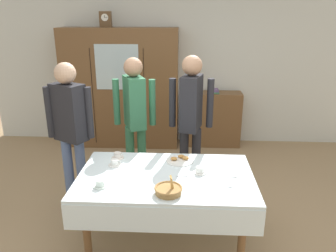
{
  "coord_description": "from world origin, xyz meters",
  "views": [
    {
      "loc": [
        0.17,
        -2.98,
        2.19
      ],
      "look_at": [
        0.0,
        0.2,
        1.09
      ],
      "focal_mm": 35.22,
      "sensor_mm": 36.0,
      "label": 1
    }
  ],
  "objects_px": {
    "tea_cup_far_right": "(118,156)",
    "person_beside_shelf": "(135,111)",
    "book_stack": "(214,91)",
    "pastry_plate": "(180,160)",
    "person_near_right_end": "(191,113)",
    "wall_cabinet": "(121,89)",
    "dining_table": "(166,186)",
    "tea_cup_mid_left": "(200,170)",
    "spoon_near_right": "(185,176)",
    "spoon_near_left": "(233,177)",
    "tea_cup_front_edge": "(115,163)",
    "mantel_clock": "(106,19)",
    "tea_cup_far_left": "(100,184)",
    "person_by_cabinet": "(70,123)",
    "spoon_center": "(228,187)",
    "bookshelf_low": "(213,119)",
    "bread_basket": "(168,190)"
  },
  "relations": [
    {
      "from": "tea_cup_far_right",
      "to": "person_beside_shelf",
      "type": "xyz_separation_m",
      "value": [
        0.08,
        0.72,
        0.27
      ]
    },
    {
      "from": "book_stack",
      "to": "pastry_plate",
      "type": "distance_m",
      "value": 2.36
    },
    {
      "from": "person_beside_shelf",
      "to": "person_near_right_end",
      "type": "height_order",
      "value": "person_near_right_end"
    },
    {
      "from": "wall_cabinet",
      "to": "book_stack",
      "type": "relative_size",
      "value": 9.05
    },
    {
      "from": "dining_table",
      "to": "tea_cup_mid_left",
      "type": "height_order",
      "value": "tea_cup_mid_left"
    },
    {
      "from": "tea_cup_far_right",
      "to": "spoon_near_right",
      "type": "height_order",
      "value": "tea_cup_far_right"
    },
    {
      "from": "person_near_right_end",
      "to": "spoon_near_left",
      "type": "bearing_deg",
      "value": -68.47
    },
    {
      "from": "tea_cup_mid_left",
      "to": "spoon_near_left",
      "type": "height_order",
      "value": "tea_cup_mid_left"
    },
    {
      "from": "tea_cup_front_edge",
      "to": "pastry_plate",
      "type": "bearing_deg",
      "value": 11.95
    },
    {
      "from": "mantel_clock",
      "to": "tea_cup_far_left",
      "type": "bearing_deg",
      "value": -79.36
    },
    {
      "from": "spoon_near_right",
      "to": "person_by_cabinet",
      "type": "relative_size",
      "value": 0.07
    },
    {
      "from": "spoon_center",
      "to": "bookshelf_low",
      "type": "bearing_deg",
      "value": 88.02
    },
    {
      "from": "wall_cabinet",
      "to": "pastry_plate",
      "type": "xyz_separation_m",
      "value": [
        1.03,
        -2.24,
        -0.23
      ]
    },
    {
      "from": "bookshelf_low",
      "to": "tea_cup_mid_left",
      "type": "bearing_deg",
      "value": -97.38
    },
    {
      "from": "tea_cup_far_left",
      "to": "spoon_near_right",
      "type": "xyz_separation_m",
      "value": [
        0.74,
        0.22,
        -0.02
      ]
    },
    {
      "from": "tea_cup_far_right",
      "to": "spoon_near_left",
      "type": "distance_m",
      "value": 1.21
    },
    {
      "from": "bread_basket",
      "to": "tea_cup_front_edge",
      "type": "bearing_deg",
      "value": 137.82
    },
    {
      "from": "tea_cup_far_right",
      "to": "tea_cup_mid_left",
      "type": "xyz_separation_m",
      "value": [
        0.85,
        -0.29,
        0.0
      ]
    },
    {
      "from": "spoon_near_left",
      "to": "tea_cup_far_left",
      "type": "bearing_deg",
      "value": -168.84
    },
    {
      "from": "spoon_near_left",
      "to": "person_by_cabinet",
      "type": "distance_m",
      "value": 1.84
    },
    {
      "from": "dining_table",
      "to": "spoon_near_left",
      "type": "xyz_separation_m",
      "value": [
        0.63,
        0.02,
        0.1
      ]
    },
    {
      "from": "book_stack",
      "to": "spoon_near_right",
      "type": "bearing_deg",
      "value": -100.21
    },
    {
      "from": "wall_cabinet",
      "to": "person_beside_shelf",
      "type": "bearing_deg",
      "value": -72.96
    },
    {
      "from": "tea_cup_far_left",
      "to": "tea_cup_front_edge",
      "type": "xyz_separation_m",
      "value": [
        0.04,
        0.43,
        0.0
      ]
    },
    {
      "from": "dining_table",
      "to": "book_stack",
      "type": "distance_m",
      "value": 2.74
    },
    {
      "from": "tea_cup_mid_left",
      "to": "tea_cup_far_right",
      "type": "bearing_deg",
      "value": 161.03
    },
    {
      "from": "wall_cabinet",
      "to": "person_near_right_end",
      "type": "relative_size",
      "value": 1.13
    },
    {
      "from": "dining_table",
      "to": "person_by_cabinet",
      "type": "height_order",
      "value": "person_by_cabinet"
    },
    {
      "from": "person_by_cabinet",
      "to": "tea_cup_mid_left",
      "type": "bearing_deg",
      "value": -20.61
    },
    {
      "from": "dining_table",
      "to": "person_beside_shelf",
      "type": "height_order",
      "value": "person_beside_shelf"
    },
    {
      "from": "book_stack",
      "to": "person_near_right_end",
      "type": "distance_m",
      "value": 1.7
    },
    {
      "from": "bread_basket",
      "to": "person_near_right_end",
      "type": "relative_size",
      "value": 0.14
    },
    {
      "from": "pastry_plate",
      "to": "person_beside_shelf",
      "type": "distance_m",
      "value": 0.99
    },
    {
      "from": "dining_table",
      "to": "bookshelf_low",
      "type": "relative_size",
      "value": 1.79
    },
    {
      "from": "mantel_clock",
      "to": "spoon_center",
      "type": "bearing_deg",
      "value": -59.1
    },
    {
      "from": "tea_cup_far_right",
      "to": "spoon_near_left",
      "type": "xyz_separation_m",
      "value": [
        1.15,
        -0.37,
        -0.02
      ]
    },
    {
      "from": "wall_cabinet",
      "to": "spoon_near_right",
      "type": "bearing_deg",
      "value": -67.26
    },
    {
      "from": "bookshelf_low",
      "to": "bread_basket",
      "type": "xyz_separation_m",
      "value": [
        -0.61,
        -2.94,
        0.31
      ]
    },
    {
      "from": "mantel_clock",
      "to": "tea_cup_front_edge",
      "type": "height_order",
      "value": "mantel_clock"
    },
    {
      "from": "spoon_near_right",
      "to": "tea_cup_far_left",
      "type": "bearing_deg",
      "value": -163.22
    },
    {
      "from": "tea_cup_far_right",
      "to": "tea_cup_mid_left",
      "type": "height_order",
      "value": "same"
    },
    {
      "from": "dining_table",
      "to": "bread_basket",
      "type": "distance_m",
      "value": 0.33
    },
    {
      "from": "pastry_plate",
      "to": "bookshelf_low",
      "type": "bearing_deg",
      "value": 77.04
    },
    {
      "from": "dining_table",
      "to": "tea_cup_far_right",
      "type": "relative_size",
      "value": 12.68
    },
    {
      "from": "tea_cup_far_left",
      "to": "bread_basket",
      "type": "xyz_separation_m",
      "value": [
        0.61,
        -0.08,
        0.01
      ]
    },
    {
      "from": "book_stack",
      "to": "spoon_near_right",
      "type": "xyz_separation_m",
      "value": [
        -0.47,
        -2.63,
        -0.21
      ]
    },
    {
      "from": "bookshelf_low",
      "to": "spoon_center",
      "type": "relative_size",
      "value": 7.76
    },
    {
      "from": "bookshelf_low",
      "to": "pastry_plate",
      "type": "xyz_separation_m",
      "value": [
        -0.53,
        -2.29,
        0.29
      ]
    },
    {
      "from": "dining_table",
      "to": "spoon_near_right",
      "type": "bearing_deg",
      "value": 3.2
    },
    {
      "from": "tea_cup_far_left",
      "to": "person_near_right_end",
      "type": "xyz_separation_m",
      "value": [
        0.81,
        1.21,
        0.3
      ]
    }
  ]
}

